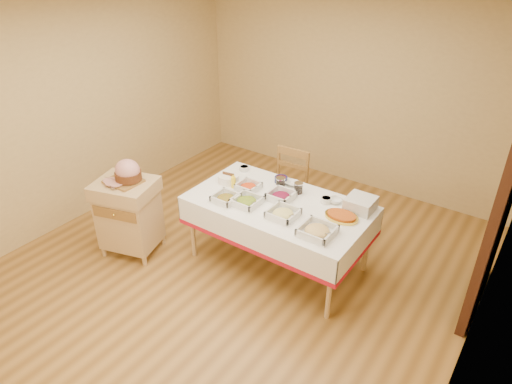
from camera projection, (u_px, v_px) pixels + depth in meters
room_shell at (236, 157)px, 4.25m from camera, size 5.00×5.00×5.00m
doorway at (506, 203)px, 3.89m from camera, size 0.09×1.10×2.20m
dining_table at (278, 216)px, 4.67m from camera, size 1.82×1.02×0.76m
butcher_cart at (129, 213)px, 4.92m from camera, size 0.73×0.66×0.87m
dining_chair at (286, 190)px, 5.34m from camera, size 0.46×0.45×0.97m
ham_on_board at (127, 173)px, 4.68m from camera, size 0.38×0.36×0.25m
serving_dish_a at (226, 198)px, 4.60m from camera, size 0.24×0.24×0.10m
serving_dish_b at (247, 201)px, 4.54m from camera, size 0.26×0.26×0.11m
serving_dish_c at (283, 214)px, 4.34m from camera, size 0.27×0.27×0.11m
serving_dish_d at (317, 231)px, 4.09m from camera, size 0.30×0.30×0.11m
serving_dish_e at (248, 186)px, 4.80m from camera, size 0.23×0.22×0.11m
serving_dish_f at (281, 196)px, 4.63m from camera, size 0.26×0.24×0.12m
small_bowl_left at (244, 168)px, 5.19m from camera, size 0.11×0.11×0.05m
small_bowl_mid at (281, 179)px, 4.95m from camera, size 0.14×0.14×0.06m
small_bowl_right at (326, 200)px, 4.57m from camera, size 0.11×0.11×0.06m
bowl_white_imported at (292, 183)px, 4.90m from camera, size 0.15×0.15×0.04m
bowl_small_imported at (335, 201)px, 4.57m from camera, size 0.18×0.18×0.04m
preserve_jar_left at (280, 184)px, 4.80m from camera, size 0.10×0.10×0.13m
preserve_jar_right at (298, 188)px, 4.73m from camera, size 0.09×0.09×0.12m
mustard_bottle at (233, 182)px, 4.82m from camera, size 0.05×0.05×0.16m
bread_basket at (228, 178)px, 4.95m from camera, size 0.22×0.22×0.10m
plate_stack at (360, 204)px, 4.44m from camera, size 0.27×0.27×0.13m
brass_platter at (341, 216)px, 4.33m from camera, size 0.33×0.24×0.04m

